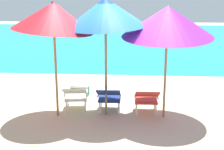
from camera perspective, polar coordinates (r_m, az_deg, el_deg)
The scene contains 9 objects.
ground_plane at distance 11.40m, azimuth 1.27°, elevation 0.90°, with size 40.00×40.00×0.00m, color #CCB78E.
ocean_band at distance 19.54m, azimuth 2.45°, elevation 6.65°, with size 40.00×18.00×0.01m, color teal.
lounge_chair_left at distance 7.37m, azimuth -6.67°, elevation -3.62°, with size 0.64×0.93×0.68m.
lounge_chair_center at distance 7.24m, azimuth -0.52°, elevation -3.87°, with size 0.56×0.88×0.68m.
lounge_chair_right at distance 7.17m, azimuth 6.32°, elevation -4.15°, with size 0.56×0.88×0.68m.
beach_umbrella_left at distance 6.80m, azimuth -10.65°, elevation 10.49°, with size 1.84×1.79×2.63m.
beach_umbrella_center at distance 6.74m, azimuth -1.17°, elevation 11.35°, with size 2.46×2.47×2.68m.
beach_umbrella_right at distance 6.71m, azimuth 10.12°, elevation 9.63°, with size 2.17×2.22×2.56m.
cooler_box at distance 8.54m, azimuth -5.85°, elevation -2.75°, with size 0.51×0.38×0.32m.
Camera 1 is at (0.52, -7.06, 2.69)m, focal length 50.06 mm.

